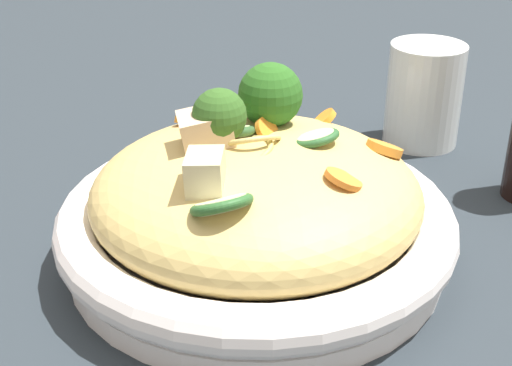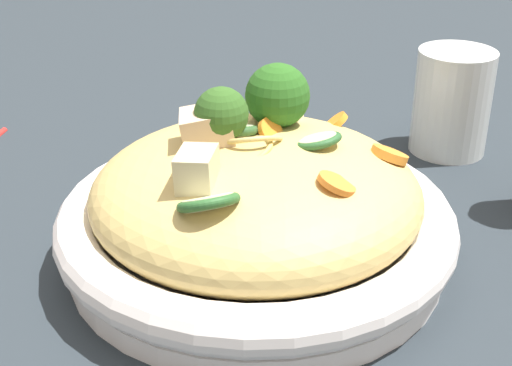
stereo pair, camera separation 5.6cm
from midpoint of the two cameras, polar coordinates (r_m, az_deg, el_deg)
ground_plane at (r=0.59m, az=-2.71°, el=-5.76°), size 3.00×3.00×0.00m
serving_bowl at (r=0.58m, az=-2.77°, el=-3.55°), size 0.31×0.31×0.05m
noodle_heap at (r=0.56m, az=-2.84°, el=-0.80°), size 0.26×0.26×0.09m
broccoli_florets at (r=0.59m, az=-2.78°, el=6.35°), size 0.12×0.12×0.07m
carrot_coins at (r=0.58m, az=1.76°, el=3.23°), size 0.16×0.18×0.04m
zucchini_slices at (r=0.53m, az=-3.51°, el=1.66°), size 0.15×0.14×0.03m
chicken_chunks at (r=0.56m, az=-5.09°, el=3.63°), size 0.14×0.14×0.04m
drinking_glass at (r=0.78m, az=10.94°, el=6.73°), size 0.08×0.08×0.11m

